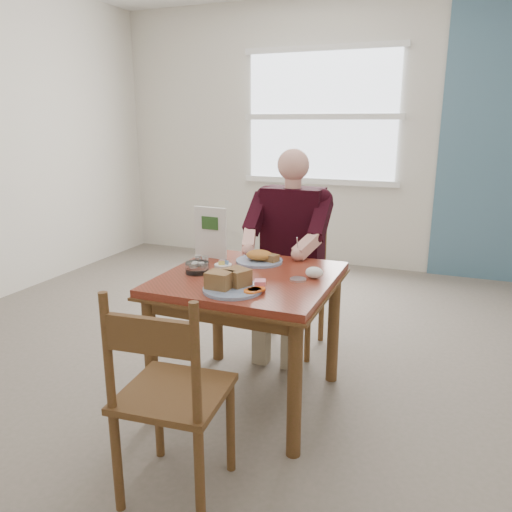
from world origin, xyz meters
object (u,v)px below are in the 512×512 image
at_px(chair_far, 293,280).
at_px(diner, 290,237).
at_px(far_plate, 260,258).
at_px(near_plate, 232,283).
at_px(table, 249,294).
at_px(chair_near, 169,396).

height_order(chair_far, diner, diner).
height_order(diner, far_plate, diner).
bearing_deg(near_plate, table, 93.87).
bearing_deg(diner, near_plate, -88.95).
relative_size(table, chair_near, 0.97).
xyz_separation_m(near_plate, far_plate, (-0.05, 0.52, -0.01)).
relative_size(chair_near, near_plate, 2.76).
height_order(table, near_plate, near_plate).
bearing_deg(near_plate, diner, 91.05).
xyz_separation_m(diner, near_plate, (0.02, -0.97, -0.02)).
xyz_separation_m(table, chair_near, (-0.00, -0.84, -0.16)).
bearing_deg(diner, far_plate, -94.09).
bearing_deg(chair_near, chair_far, 89.90).
height_order(table, chair_far, chair_far).
relative_size(table, chair_far, 0.97).
height_order(chair_far, far_plate, chair_far).
relative_size(diner, near_plate, 4.02).
bearing_deg(chair_near, near_plate, 87.94).
bearing_deg(far_plate, near_plate, -84.43).
xyz_separation_m(chair_far, far_plate, (-0.03, -0.54, 0.30)).
distance_m(chair_far, far_plate, 0.62).
height_order(chair_far, chair_near, same).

